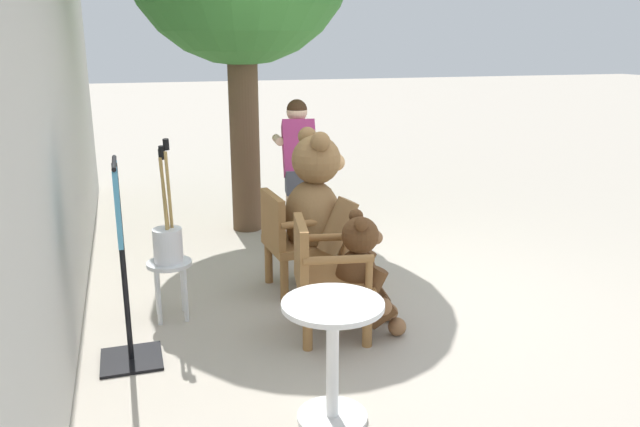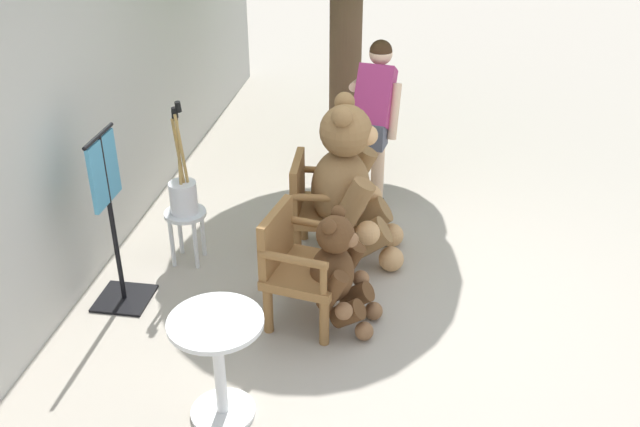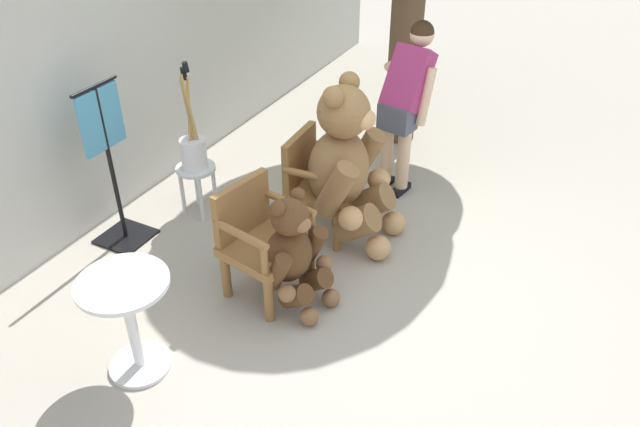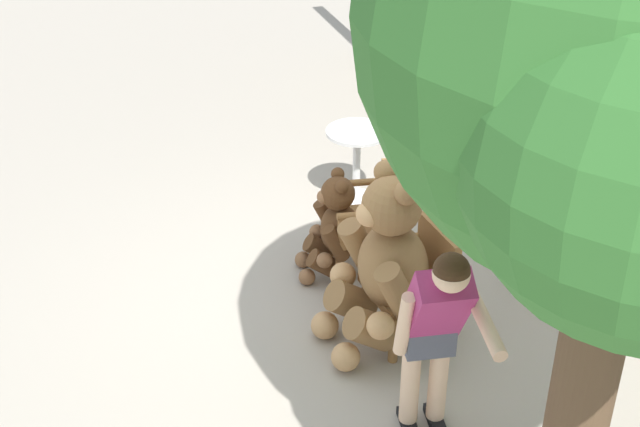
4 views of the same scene
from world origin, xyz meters
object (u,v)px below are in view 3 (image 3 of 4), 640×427
at_px(teddy_bear_large, 347,165).
at_px(wooden_chair_right, 318,181).
at_px(person_visitor, 406,95).
at_px(wooden_chair_left, 260,238).
at_px(brush_bucket, 193,148).
at_px(teddy_bear_small, 294,253).
at_px(round_side_table, 129,316).
at_px(clothing_display_stand, 110,163).
at_px(white_stool, 197,177).

bearing_deg(teddy_bear_large, wooden_chair_right, 91.77).
height_order(teddy_bear_large, person_visitor, person_visitor).
xyz_separation_m(wooden_chair_left, brush_bucket, (0.62, 1.04, 0.18)).
distance_m(teddy_bear_small, round_side_table, 1.18).
bearing_deg(wooden_chair_left, teddy_bear_large, -15.81).
bearing_deg(wooden_chair_left, teddy_bear_small, -93.97).
bearing_deg(person_visitor, brush_bucket, 132.63).
distance_m(teddy_bear_large, clothing_display_stand, 1.85).
bearing_deg(wooden_chair_right, teddy_bear_large, -88.23).
distance_m(teddy_bear_small, person_visitor, 1.97).
relative_size(white_stool, brush_bucket, 0.49).
bearing_deg(person_visitor, round_side_table, 167.81).
bearing_deg(teddy_bear_small, teddy_bear_large, 2.10).
bearing_deg(teddy_bear_large, clothing_display_stand, 119.01).
bearing_deg(round_side_table, brush_bucket, 24.36).
xyz_separation_m(teddy_bear_large, clothing_display_stand, (-0.90, 1.62, 0.04)).
distance_m(wooden_chair_right, teddy_bear_small, 0.96).
distance_m(round_side_table, clothing_display_stand, 1.52).
relative_size(teddy_bear_large, teddy_bear_small, 1.53).
bearing_deg(wooden_chair_right, brush_bucket, 104.83).
relative_size(wooden_chair_left, wooden_chair_right, 1.00).
bearing_deg(clothing_display_stand, teddy_bear_large, -60.99).
distance_m(wooden_chair_right, brush_bucket, 1.09).
xyz_separation_m(white_stool, round_side_table, (-1.66, -0.75, 0.09)).
bearing_deg(wooden_chair_right, round_side_table, 171.52).
distance_m(person_visitor, white_stool, 1.96).
height_order(wooden_chair_left, white_stool, wooden_chair_left).
distance_m(teddy_bear_large, person_visitor, 1.02).
xyz_separation_m(teddy_bear_large, round_side_table, (-1.94, 0.54, -0.23)).
bearing_deg(brush_bucket, wooden_chair_right, -75.17).
height_order(person_visitor, white_stool, person_visitor).
xyz_separation_m(teddy_bear_large, brush_bucket, (-0.28, 1.30, -0.03)).
xyz_separation_m(person_visitor, clothing_display_stand, (-1.89, 1.71, -0.19)).
height_order(teddy_bear_large, brush_bucket, brush_bucket).
bearing_deg(teddy_bear_large, person_visitor, -5.16).
bearing_deg(white_stool, person_visitor, -47.40).
height_order(wooden_chair_right, teddy_bear_small, teddy_bear_small).
bearing_deg(teddy_bear_large, white_stool, 102.30).
height_order(wooden_chair_right, teddy_bear_large, teddy_bear_large).
relative_size(wooden_chair_left, person_visitor, 0.57).
relative_size(teddy_bear_small, white_stool, 1.97).
bearing_deg(white_stool, teddy_bear_large, -77.70).
bearing_deg(white_stool, wooden_chair_right, -75.21).
xyz_separation_m(teddy_bear_small, white_stool, (0.64, 1.33, -0.09)).
relative_size(wooden_chair_right, teddy_bear_small, 0.95).
height_order(person_visitor, brush_bucket, person_visitor).
relative_size(wooden_chair_left, teddy_bear_small, 0.95).
bearing_deg(white_stool, teddy_bear_small, -115.57).
bearing_deg(person_visitor, teddy_bear_small, 178.33).
relative_size(teddy_bear_small, clothing_display_stand, 0.66).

